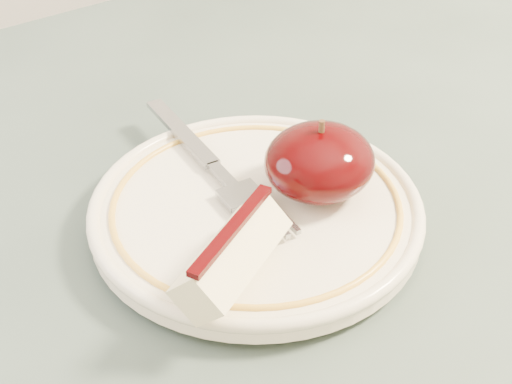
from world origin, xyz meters
TOP-DOWN VIEW (x-y plane):
  - table at (0.00, 0.00)m, footprint 0.90×0.90m
  - plate at (-0.02, 0.04)m, footprint 0.22×0.22m
  - apple_half at (0.02, 0.03)m, footprint 0.07×0.07m
  - apple_wedge at (-0.08, -0.01)m, footprint 0.09×0.07m
  - fork at (-0.02, 0.09)m, footprint 0.04×0.19m

SIDE VIEW (x-z plane):
  - table at x=0.00m, z-range 0.29..1.04m
  - plate at x=-0.02m, z-range 0.75..0.77m
  - fork at x=-0.02m, z-range 0.77..0.77m
  - apple_wedge at x=-0.08m, z-range 0.77..0.81m
  - apple_half at x=0.02m, z-range 0.76..0.82m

